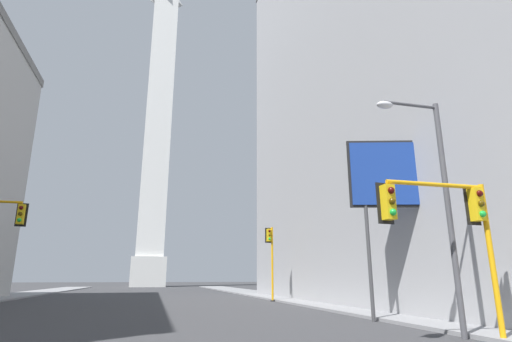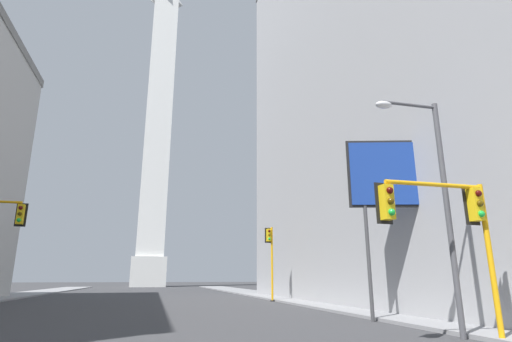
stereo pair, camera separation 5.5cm
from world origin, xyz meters
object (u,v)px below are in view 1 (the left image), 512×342
Objects in this scene: traffic_light_near_right at (451,219)px; billboard_sign at (393,179)px; street_lamp at (437,187)px; traffic_light_mid_right at (271,252)px; obelisk at (159,125)px.

billboard_sign is at bearing 71.16° from traffic_light_near_right.
traffic_light_mid_right is at bearing 89.15° from street_lamp.
obelisk is 72.09m from traffic_light_mid_right.
obelisk is 9.78× the size of street_lamp.
street_lamp is at bearing 69.27° from traffic_light_near_right.
traffic_light_near_right is (10.15, -85.46, -35.23)m from obelisk.
obelisk reaches higher than traffic_light_near_right.
traffic_light_mid_right is at bearing 88.31° from traffic_light_near_right.
traffic_light_near_right is at bearing -110.73° from street_lamp.
obelisk reaches higher than street_lamp.
obelisk is at bearing 97.09° from street_lamp.
traffic_light_mid_right is 0.76× the size of street_lamp.
obelisk is 91.68m from street_lamp.
traffic_light_near_right is 0.60× the size of street_lamp.
traffic_light_mid_right is at bearing -80.11° from obelisk.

